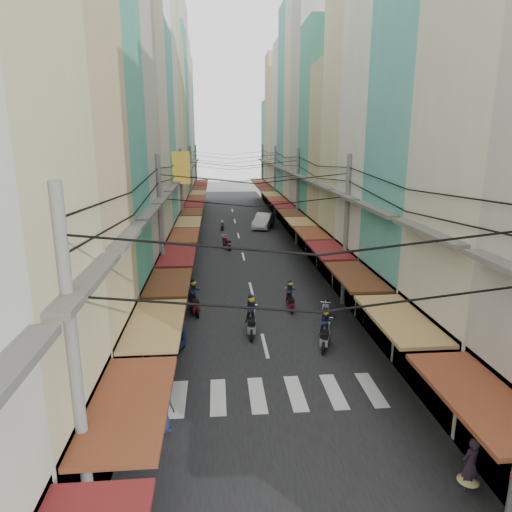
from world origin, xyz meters
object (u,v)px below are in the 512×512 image
bicycle (379,325)px  traffic_sign (428,325)px  market_umbrella (483,331)px  white_car (264,228)px

bicycle → traffic_sign: bearing=165.7°
market_umbrella → bicycle: bearing=101.8°
traffic_sign → white_car: bearing=95.2°
white_car → market_umbrella: 32.61m
bicycle → market_umbrella: 6.87m
bicycle → traffic_sign: (-0.23, -5.40, 2.29)m
white_car → traffic_sign: traffic_sign is taller
market_umbrella → traffic_sign: (-1.55, 0.91, -0.10)m
white_car → traffic_sign: 31.53m
white_car → traffic_sign: (2.84, -31.32, 2.29)m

